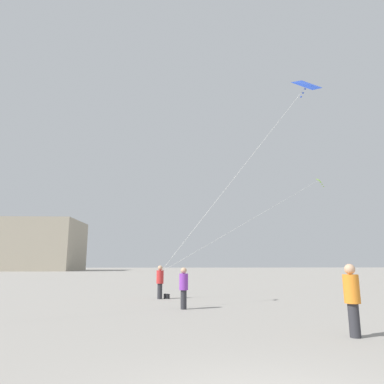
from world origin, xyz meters
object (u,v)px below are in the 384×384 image
object	(u,v)px
building_left_hall	(26,245)
kite_cobalt_delta	(305,88)
person_in_red	(160,280)
handbag_beside_flyer	(167,296)
person_in_orange	(352,296)
person_in_purple	(184,286)
kite_lime_diamond	(316,182)

from	to	relation	value
building_left_hall	kite_cobalt_delta	bearing A→B (deg)	-58.64
person_in_red	building_left_hall	distance (m)	80.57
person_in_red	building_left_hall	size ratio (longest dim) A/B	0.06
kite_cobalt_delta	building_left_hall	xyz separation A→B (m)	(-43.78, 71.82, -5.91)
kite_cobalt_delta	handbag_beside_flyer	bearing A→B (deg)	-177.92
person_in_orange	handbag_beside_flyer	bearing A→B (deg)	111.55
kite_cobalt_delta	person_in_purple	bearing A→B (deg)	-148.70
kite_cobalt_delta	building_left_hall	size ratio (longest dim) A/B	0.43
kite_lime_diamond	building_left_hall	bearing A→B (deg)	130.20
handbag_beside_flyer	kite_cobalt_delta	bearing A→B (deg)	2.08
person_in_red	kite_lime_diamond	bearing A→B (deg)	-154.04
person_in_red	person_in_purple	size ratio (longest dim) A/B	1.03
kite_cobalt_delta	kite_lime_diamond	xyz separation A→B (m)	(5.98, 12.95, -2.67)
person_in_orange	building_left_hall	size ratio (longest dim) A/B	0.07
person_in_purple	person_in_orange	xyz separation A→B (m)	(3.93, -5.59, 0.08)
building_left_hall	handbag_beside_flyer	bearing A→B (deg)	-63.68
kite_lime_diamond	handbag_beside_flyer	xyz separation A→B (m)	(-14.08, -13.25, -9.29)
person_in_purple	building_left_hall	distance (m)	84.72
building_left_hall	handbag_beside_flyer	world-z (taller)	building_left_hall
person_in_orange	kite_cobalt_delta	bearing A→B (deg)	67.29
building_left_hall	kite_lime_diamond	bearing A→B (deg)	-49.80
person_in_orange	handbag_beside_flyer	world-z (taller)	person_in_orange
building_left_hall	handbag_beside_flyer	size ratio (longest dim) A/B	82.17
person_in_purple	building_left_hall	xyz separation A→B (m)	(-36.36, 76.33, 5.30)
person_in_orange	kite_lime_diamond	xyz separation A→B (m)	(9.47, 23.05, 8.46)
person_in_orange	person_in_purple	bearing A→B (deg)	121.44
kite_lime_diamond	building_left_hall	size ratio (longest dim) A/B	0.59
person_in_purple	kite_lime_diamond	xyz separation A→B (m)	(13.39, 17.46, 8.54)
handbag_beside_flyer	person_in_red	bearing A→B (deg)	-164.05
person_in_orange	kite_lime_diamond	bearing A→B (deg)	64.02
person_in_purple	person_in_orange	size ratio (longest dim) A/B	0.92
kite_cobalt_delta	handbag_beside_flyer	world-z (taller)	kite_cobalt_delta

